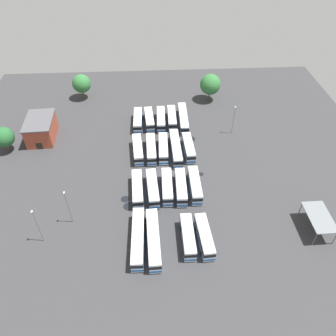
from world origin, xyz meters
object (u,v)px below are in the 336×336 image
object	(u,v)px
bus_row0_slot3	(153,239)
bus_row3_slot4	(138,120)
tree_east_edge	(210,84)
lamp_post_by_building	(234,119)
bus_row2_slot4	(138,149)
maintenance_shelter	(320,217)
bus_row1_slot3	(153,188)
bus_row3_slot0	(183,118)
bus_row1_slot1	(181,187)
bus_row1_slot0	(195,185)
bus_row2_slot2	(163,148)
bus_row3_slot2	(161,119)
bus_row0_slot4	(138,238)
depot_building	(41,129)
bus_row2_slot1	(176,148)
tree_north_edge	(4,137)
bus_row3_slot1	(172,118)
bus_row3_slot3	(149,119)
bus_row0_slot0	(204,236)
bus_row2_slot3	(151,149)
lamp_post_far_corner	(68,206)
tree_west_edge	(81,84)
bus_row0_slot1	(188,236)
bus_row1_slot4	(138,189)
bus_row2_slot0	(188,147)
lamp_post_near_entrance	(37,225)

from	to	relation	value
bus_row0_slot3	bus_row3_slot4	bearing A→B (deg)	4.80
tree_east_edge	lamp_post_by_building	bearing A→B (deg)	-168.94
bus_row2_slot4	maintenance_shelter	world-z (taller)	maintenance_shelter
bus_row1_slot3	bus_row3_slot0	size ratio (longest dim) A/B	0.79
bus_row1_slot1	maintenance_shelter	bearing A→B (deg)	-114.38
bus_row2_slot4	bus_row1_slot0	bearing A→B (deg)	-136.35
bus_row2_slot2	bus_row3_slot2	xyz separation A→B (m)	(14.97, 0.06, -0.00)
bus_row0_slot4	maintenance_shelter	distance (m)	40.01
bus_row3_slot4	depot_building	xyz separation A→B (m)	(-5.17, 28.90, 1.43)
bus_row2_slot1	tree_north_edge	distance (m)	48.84
bus_row3_slot1	bus_row3_slot3	size ratio (longest dim) A/B	1.05
tree_north_edge	bus_row1_slot0	bearing A→B (deg)	-110.17
bus_row2_slot1	bus_row3_slot2	bearing A→B (deg)	13.46
bus_row0_slot3	bus_row1_slot1	size ratio (longest dim) A/B	1.32
bus_row0_slot0	bus_row2_slot3	distance (m)	32.86
bus_row2_slot2	tree_north_edge	bearing A→B (deg)	85.11
bus_row0_slot0	bus_row3_slot3	bearing A→B (deg)	13.65
bus_row1_slot0	lamp_post_far_corner	distance (m)	30.85
bus_row3_slot0	bus_row3_slot4	size ratio (longest dim) A/B	1.34
lamp_post_by_building	bus_row0_slot3	bearing A→B (deg)	147.77
bus_row3_slot1	tree_west_edge	xyz separation A→B (m)	(17.74, 30.60, 3.80)
bus_row0_slot1	bus_row0_slot4	size ratio (longest dim) A/B	0.72
lamp_post_far_corner	tree_west_edge	world-z (taller)	lamp_post_far_corner
bus_row1_slot0	bus_row3_slot2	xyz separation A→B (m)	(30.32, 7.31, -0.00)
bus_row1_slot4	bus_row1_slot3	bearing A→B (deg)	-90.01
bus_row2_slot1	bus_row3_slot1	world-z (taller)	same
bus_row2_slot2	bus_row3_slot1	bearing A→B (deg)	-12.63
bus_row1_slot3	tree_north_edge	bearing A→B (deg)	64.61
bus_row2_slot0	bus_row3_slot1	xyz separation A→B (m)	(15.55, 3.77, 0.00)
bus_row3_slot0	bus_row1_slot1	bearing A→B (deg)	173.73
bus_row3_slot0	tree_east_edge	world-z (taller)	tree_east_edge
bus_row1_slot1	bus_row2_slot4	world-z (taller)	same
bus_row3_slot3	depot_building	world-z (taller)	depot_building
bus_row3_slot4	lamp_post_by_building	world-z (taller)	lamp_post_by_building
bus_row1_slot0	bus_row2_slot3	world-z (taller)	same
bus_row1_slot1	lamp_post_by_building	bearing A→B (deg)	-36.18
tree_north_edge	bus_row0_slot4	bearing A→B (deg)	-132.28
bus_row1_slot4	bus_row2_slot2	xyz separation A→B (m)	(15.90, -7.16, 0.00)
bus_row3_slot4	maintenance_shelter	bearing A→B (deg)	-137.42
tree_west_edge	bus_row0_slot3	bearing A→B (deg)	-159.92
bus_row0_slot3	bus_row3_slot2	world-z (taller)	same
depot_building	tree_east_edge	world-z (taller)	tree_east_edge
bus_row0_slot3	bus_row1_slot4	world-z (taller)	same
bus_row0_slot0	bus_row3_slot1	world-z (taller)	same
bus_row3_slot0	lamp_post_near_entrance	xyz separation A→B (m)	(-43.89, 34.78, 3.48)
bus_row1_slot3	tree_east_edge	distance (m)	50.09
bus_row3_slot2	maintenance_shelter	distance (m)	55.20
bus_row2_slot1	bus_row3_slot2	xyz separation A→B (m)	(15.14, 3.62, -0.00)
bus_row1_slot1	depot_building	xyz separation A→B (m)	(25.56, 40.01, 1.43)
bus_row3_slot1	lamp_post_near_entrance	xyz separation A→B (m)	(-44.35, 31.17, 3.48)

